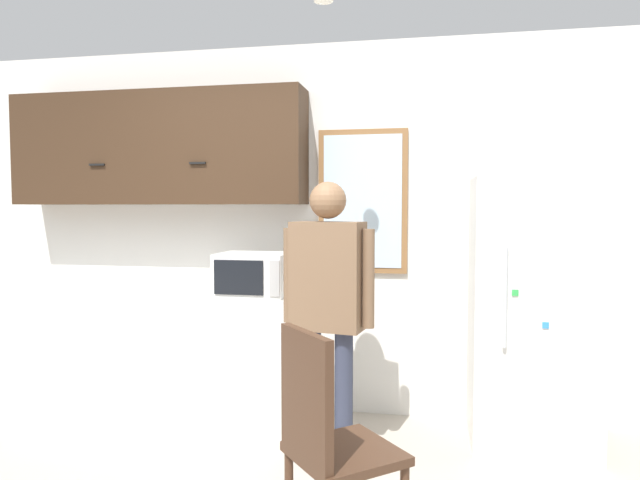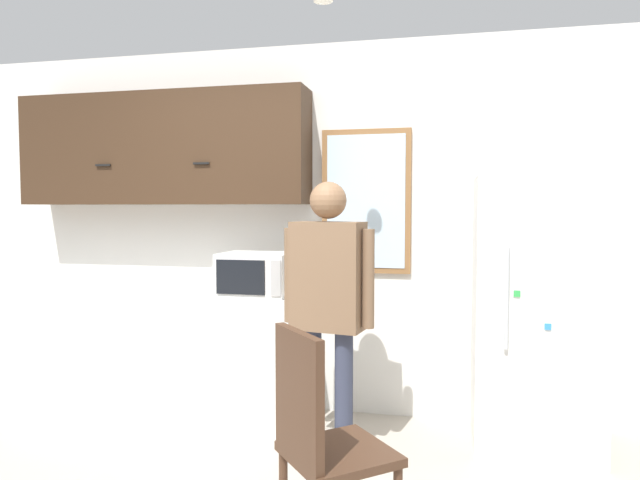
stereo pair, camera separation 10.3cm
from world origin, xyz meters
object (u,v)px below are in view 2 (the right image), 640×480
Objects in this scene: microwave at (256,274)px; person at (328,291)px; refrigerator at (536,313)px; chair at (321,435)px.

person is at bearing -31.20° from microwave.
person is at bearing -159.79° from refrigerator.
person reaches higher than microwave.
microwave is 0.47× the size of chair.
refrigerator reaches higher than chair.
microwave is 0.67m from person.
person is at bearing -30.17° from chair.
refrigerator is (1.81, 0.11, -0.21)m from microwave.
microwave is 1.61m from chair.
microwave reaches higher than chair.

